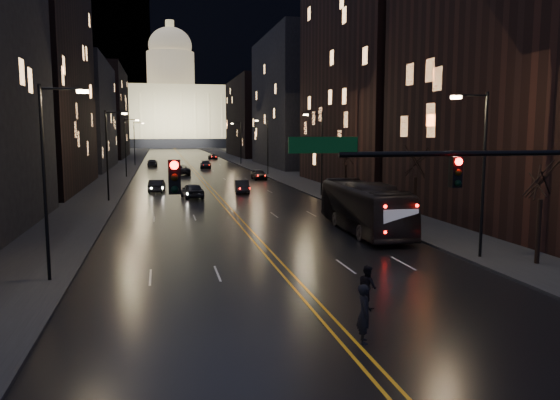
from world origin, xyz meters
TOP-DOWN VIEW (x-y plane):
  - ground at (0.00, 0.00)m, footprint 900.00×900.00m
  - road at (0.00, 130.00)m, footprint 20.00×320.00m
  - sidewalk_left at (-14.00, 130.00)m, footprint 8.00×320.00m
  - sidewalk_right at (14.00, 130.00)m, footprint 8.00×320.00m
  - center_line at (0.00, 130.00)m, footprint 0.62×320.00m
  - building_left_mid at (-21.00, 54.00)m, footprint 12.00×30.00m
  - building_left_far at (-21.00, 92.00)m, footprint 12.00×34.00m
  - building_left_dist at (-21.00, 140.00)m, footprint 12.00×40.00m
  - building_right_near at (21.00, 20.00)m, footprint 12.00×26.00m
  - building_right_tall at (21.00, 50.00)m, footprint 12.00×30.00m
  - building_right_mid at (21.00, 92.00)m, footprint 12.00×34.00m
  - building_right_dist at (21.00, 140.00)m, footprint 12.00×40.00m
  - mountain_ridge at (40.00, 380.00)m, footprint 520.00×60.00m
  - capitol at (0.00, 250.00)m, footprint 90.00×50.00m
  - traffic_signal at (5.91, -0.00)m, footprint 17.29×0.45m
  - streetlamp_right_near at (10.81, 10.00)m, footprint 2.13×0.25m
  - streetlamp_left_near at (-10.81, 10.00)m, footprint 2.13×0.25m
  - streetlamp_right_mid at (10.81, 40.00)m, footprint 2.13×0.25m
  - streetlamp_left_mid at (-10.81, 40.00)m, footprint 2.13×0.25m
  - streetlamp_right_far at (10.81, 70.00)m, footprint 2.13×0.25m
  - streetlamp_left_far at (-10.81, 70.00)m, footprint 2.13×0.25m
  - streetlamp_right_dist at (10.81, 100.00)m, footprint 2.13×0.25m
  - streetlamp_left_dist at (-10.81, 100.00)m, footprint 2.13×0.25m
  - tree_right_near at (13.00, 8.00)m, footprint 2.40×2.40m
  - tree_right_mid at (13.00, 22.00)m, footprint 2.40×2.40m
  - tree_right_far at (13.00, 38.00)m, footprint 2.40×2.40m
  - bus at (7.82, 19.24)m, footprint 3.37×12.48m
  - oncoming_car_a at (-2.69, 41.44)m, footprint 2.50×4.95m
  - oncoming_car_b at (-6.36, 48.00)m, footprint 2.00×4.65m
  - oncoming_car_c at (-2.73, 73.21)m, footprint 3.06×6.00m
  - oncoming_car_d at (-7.48, 97.25)m, footprint 2.00×4.91m
  - receding_car_a at (3.10, 45.03)m, footprint 1.95×4.55m
  - receding_car_b at (8.14, 62.20)m, footprint 1.91×4.58m
  - receding_car_c at (2.53, 88.36)m, footprint 2.46×5.24m
  - receding_car_d at (7.28, 124.10)m, footprint 2.21×4.70m
  - pedestrian_a at (0.51, 0.17)m, footprint 0.62×0.81m
  - pedestrian_b at (1.96, 3.59)m, footprint 0.60×0.90m

SIDE VIEW (x-z plane):
  - ground at x=0.00m, z-range 0.00..0.00m
  - road at x=0.00m, z-range 0.00..0.02m
  - center_line at x=0.00m, z-range 0.02..0.03m
  - sidewalk_left at x=-14.00m, z-range 0.00..0.16m
  - sidewalk_right at x=14.00m, z-range 0.00..0.16m
  - receding_car_d at x=7.28m, z-range 0.00..1.30m
  - oncoming_car_d at x=-7.48m, z-range 0.00..1.42m
  - receding_car_a at x=3.10m, z-range 0.00..1.46m
  - receding_car_c at x=2.53m, z-range 0.00..1.48m
  - oncoming_car_b at x=-6.36m, z-range 0.00..1.49m
  - receding_car_b at x=8.14m, z-range 0.00..1.55m
  - oncoming_car_a at x=-2.69m, z-range 0.00..1.62m
  - oncoming_car_c at x=-2.73m, z-range 0.00..1.62m
  - pedestrian_b at x=1.96m, z-range 0.00..1.70m
  - pedestrian_a at x=0.51m, z-range 0.00..1.98m
  - bus at x=7.82m, z-range 0.00..3.45m
  - tree_right_near at x=13.00m, z-range 1.20..7.85m
  - tree_right_mid at x=13.00m, z-range 1.20..7.85m
  - tree_right_far at x=13.00m, z-range 1.20..7.85m
  - streetlamp_right_near at x=10.81m, z-range 0.58..9.58m
  - streetlamp_left_near at x=-10.81m, z-range 0.58..9.58m
  - streetlamp_right_mid at x=10.81m, z-range 0.58..9.58m
  - streetlamp_left_mid at x=-10.81m, z-range 0.58..9.58m
  - streetlamp_right_far at x=10.81m, z-range 0.58..9.58m
  - streetlamp_left_far at x=-10.81m, z-range 0.58..9.58m
  - streetlamp_right_dist at x=10.81m, z-range 0.58..9.58m
  - streetlamp_left_dist at x=-10.81m, z-range 0.58..9.58m
  - traffic_signal at x=5.91m, z-range 1.60..8.60m
  - building_left_far at x=-21.00m, z-range 0.00..20.00m
  - building_right_dist at x=21.00m, z-range 0.00..22.00m
  - building_left_dist at x=-21.00m, z-range 0.00..24.00m
  - building_right_near at x=21.00m, z-range 0.00..24.00m
  - building_right_mid at x=21.00m, z-range 0.00..26.00m
  - building_left_mid at x=-21.00m, z-range 0.00..28.00m
  - capitol at x=0.00m, z-range -12.10..46.40m
  - building_right_tall at x=21.00m, z-range 0.00..38.00m
  - mountain_ridge at x=40.00m, z-range 0.00..130.00m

